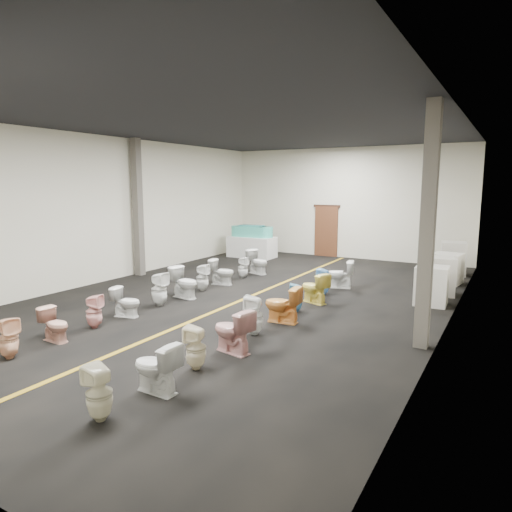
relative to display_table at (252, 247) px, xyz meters
The scene contains 36 objects.
floor 7.00m from the display_table, 61.13° to the right, with size 16.00×16.00×0.00m, color black.
ceiling 8.09m from the display_table, 61.13° to the right, with size 16.00×16.00×0.00m, color black.
wall_back 4.27m from the display_table, 29.13° to the left, with size 10.00×10.00×0.00m, color beige.
wall_left 6.59m from the display_table, 104.88° to the right, with size 16.00×16.00×0.00m, color beige.
wall_right 10.53m from the display_table, 36.16° to the right, with size 16.00×16.00×0.00m, color beige.
aisle_stripe 7.00m from the display_table, 61.13° to the right, with size 0.12×15.60×0.01m, color #997316.
back_door 3.21m from the display_table, 35.27° to the left, with size 1.00×0.10×2.10m, color #562D19.
door_frame 3.58m from the display_table, 35.42° to the left, with size 1.15×0.08×0.10m, color #331C11.
column_left 5.60m from the display_table, 105.04° to the right, with size 0.25×0.25×4.50m, color #59544C.
column_right 11.29m from the display_table, 43.16° to the right, with size 0.25×0.25×4.50m, color #59544C.
display_table is the anchor object (origin of this frame).
bathtub 0.64m from the display_table, 116.57° to the left, with size 1.86×0.73×0.55m.
appliance_crate_a 8.89m from the display_table, 29.05° to the right, with size 0.77×0.77×0.98m, color silver.
appliance_crate_b 8.37m from the display_table, 21.67° to the right, with size 0.76×0.76×1.05m, color silver.
appliance_crate_c 7.91m from the display_table, 10.48° to the right, with size 0.82×0.82×0.93m, color silver.
appliance_crate_d 7.78m from the display_table, ahead, with size 0.78×0.78×1.11m, color silver.
toilet_left_1 11.98m from the display_table, 80.57° to the right, with size 0.34×0.35×0.75m, color #F9BD93.
toilet_left_2 10.99m from the display_table, 80.13° to the right, with size 0.37×0.65×0.66m, color #D89B86.
toilet_left_3 10.07m from the display_table, 79.18° to the right, with size 0.33×0.33×0.73m, color #ECA9A3.
toilet_left_4 9.11m from the display_table, 78.29° to the right, with size 0.38×0.67×0.69m, color white.
toilet_left_5 8.06m from the display_table, 76.52° to the right, with size 0.39×0.39×0.86m, color white.
toilet_left_6 7.12m from the display_table, 74.47° to the right, with size 0.47×0.82×0.84m, color silver.
toilet_left_7 6.25m from the display_table, 72.90° to the right, with size 0.35×0.36×0.78m, color white.
toilet_left_8 5.32m from the display_table, 69.61° to the right, with size 0.43×0.75×0.77m, color silver.
toilet_left_9 4.31m from the display_table, 63.64° to the right, with size 0.32×0.32×0.70m, color white.
toilet_left_10 3.58m from the display_table, 56.50° to the right, with size 0.46×0.80×0.82m, color silver.
toilet_right_0 13.49m from the display_table, 68.15° to the right, with size 0.34×0.35×0.75m, color beige.
toilet_right_1 12.61m from the display_table, 66.15° to the right, with size 0.43×0.76×0.77m, color white.
toilet_right_2 11.73m from the display_table, 64.28° to the right, with size 0.33×0.34×0.74m, color #F2E5C3.
toilet_right_3 10.94m from the display_table, 61.62° to the right, with size 0.46×0.81×0.82m, color #D59994.
toilet_right_4 9.96m from the display_table, 59.51° to the right, with size 0.37×0.37×0.81m, color white.
toilet_right_5 9.15m from the display_table, 55.55° to the right, with size 0.46×0.80×0.82m, color #E7933F.
toilet_right_6 8.33m from the display_table, 52.45° to the right, with size 0.31×0.32×0.69m, color #63ABD3.
toilet_right_7 7.63m from the display_table, 47.63° to the right, with size 0.44×0.78×0.80m, color #F2DC59.
toilet_right_8 6.86m from the display_table, 42.98° to the right, with size 0.33×0.34×0.73m, color #83BFF1.
toilet_right_9 6.29m from the display_table, 35.57° to the right, with size 0.46×0.80×0.82m, color white.
Camera 1 is at (6.13, -10.18, 3.03)m, focal length 32.00 mm.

